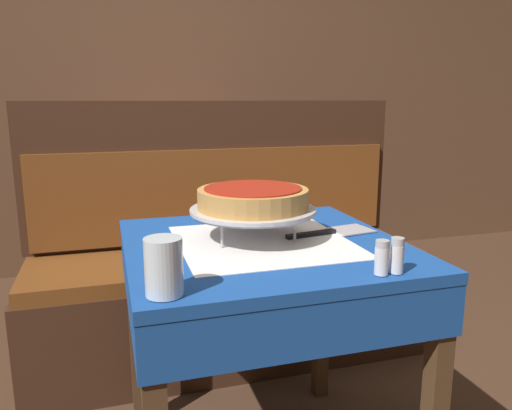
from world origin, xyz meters
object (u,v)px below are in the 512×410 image
pizza_pan_stand (253,212)px  condiment_caddy (188,154)px  dining_table_rear (184,185)px  pepper_shaker (397,256)px  pizza_server (333,232)px  dining_table_front (263,276)px  salt_shaker (382,258)px  booth_bench (227,283)px  deep_dish_pizza (253,198)px  water_glass_near (164,267)px

pizza_pan_stand → condiment_caddy: condiment_caddy is taller
dining_table_rear → pepper_shaker: (0.19, -1.98, 0.15)m
dining_table_rear → pizza_pan_stand: bearing=-91.7°
pizza_pan_stand → pizza_server: 0.26m
dining_table_front → dining_table_rear: size_ratio=1.01×
salt_shaker → condiment_caddy: condiment_caddy is taller
booth_bench → condiment_caddy: 1.09m
pepper_shaker → dining_table_front: bearing=122.7°
salt_shaker → pepper_shaker: pepper_shaker is taller
dining_table_rear → pizza_server: pizza_server is taller
deep_dish_pizza → pizza_pan_stand: bearing=-90.0°
dining_table_front → pizza_server: 0.25m
pizza_pan_stand → booth_bench: bearing=82.6°
booth_bench → salt_shaker: booth_bench is taller
dining_table_front → condiment_caddy: (0.07, 1.75, 0.16)m
dining_table_front → pepper_shaker: size_ratio=9.12×
pizza_pan_stand → pizza_server: (0.25, -0.01, -0.08)m
pizza_server → salt_shaker: 0.36m
dining_table_front → condiment_caddy: 1.76m
pepper_shaker → condiment_caddy: bearing=94.0°
booth_bench → salt_shaker: 1.20m
dining_table_front → salt_shaker: (0.18, -0.34, 0.14)m
booth_bench → water_glass_near: 1.25m
pizza_pan_stand → condiment_caddy: 1.72m
dining_table_rear → water_glass_near: 2.00m
deep_dish_pizza → salt_shaker: (0.20, -0.37, -0.08)m
dining_table_front → water_glass_near: bearing=-134.8°
dining_table_front → booth_bench: (0.07, 0.77, -0.31)m
booth_bench → pizza_pan_stand: bearing=-97.4°
pizza_pan_stand → water_glass_near: bearing=-130.1°
salt_shaker → pepper_shaker: (0.04, -0.00, 0.00)m
dining_table_front → deep_dish_pizza: deep_dish_pizza is taller
pizza_server → dining_table_front: bearing=-174.0°
pizza_pan_stand → water_glass_near: 0.45m
pizza_pan_stand → deep_dish_pizza: 0.04m
dining_table_rear → pizza_server: (0.20, -1.62, 0.11)m
water_glass_near → pizza_server: bearing=32.1°
pizza_server → pepper_shaker: size_ratio=3.45×
pizza_server → condiment_caddy: 1.73m
dining_table_rear → booth_bench: 0.93m
water_glass_near → salt_shaker: bearing=-2.4°
deep_dish_pizza → pizza_server: (0.25, -0.01, -0.12)m
pizza_pan_stand → condiment_caddy: (0.09, 1.72, -0.02)m
pizza_server → salt_shaker: (-0.05, -0.36, 0.04)m
dining_table_rear → water_glass_near: size_ratio=6.29×
pizza_pan_stand → salt_shaker: bearing=-61.7°
water_glass_near → deep_dish_pizza: bearing=49.9°
pizza_pan_stand → pizza_server: bearing=-1.6°
booth_bench → condiment_caddy: (-0.01, 0.98, 0.48)m
deep_dish_pizza → pepper_shaker: deep_dish_pizza is taller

